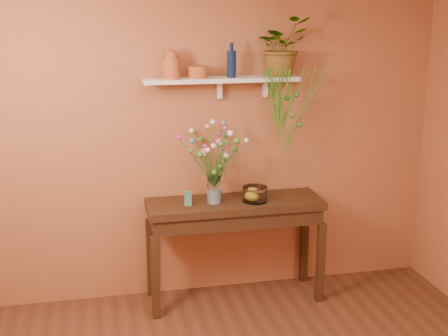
{
  "coord_description": "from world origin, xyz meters",
  "views": [
    {
      "loc": [
        -0.98,
        -2.96,
        2.48
      ],
      "look_at": [
        0.0,
        1.55,
        1.25
      ],
      "focal_mm": 47.87,
      "sensor_mm": 36.0,
      "label": 1
    }
  ],
  "objects_px": {
    "bouquet": "(215,150)",
    "glass_bowl": "(255,195)",
    "spider_plant": "(282,46)",
    "sideboard": "(235,215)",
    "blue_bottle": "(231,63)",
    "terracotta_jug": "(171,65)",
    "glass_vase": "(214,191)"
  },
  "relations": [
    {
      "from": "glass_vase",
      "to": "bouquet",
      "type": "bearing_deg",
      "value": -41.29
    },
    {
      "from": "spider_plant",
      "to": "sideboard",
      "type": "bearing_deg",
      "value": -161.71
    },
    {
      "from": "sideboard",
      "to": "terracotta_jug",
      "type": "height_order",
      "value": "terracotta_jug"
    },
    {
      "from": "spider_plant",
      "to": "glass_bowl",
      "type": "xyz_separation_m",
      "value": [
        -0.27,
        -0.19,
        -1.22
      ]
    },
    {
      "from": "terracotta_jug",
      "to": "bouquet",
      "type": "height_order",
      "value": "terracotta_jug"
    },
    {
      "from": "sideboard",
      "to": "bouquet",
      "type": "xyz_separation_m",
      "value": [
        -0.18,
        -0.03,
        0.59
      ]
    },
    {
      "from": "glass_vase",
      "to": "glass_bowl",
      "type": "xyz_separation_m",
      "value": [
        0.34,
        -0.03,
        -0.05
      ]
    },
    {
      "from": "blue_bottle",
      "to": "terracotta_jug",
      "type": "bearing_deg",
      "value": -179.13
    },
    {
      "from": "sideboard",
      "to": "glass_bowl",
      "type": "bearing_deg",
      "value": -18.34
    },
    {
      "from": "glass_bowl",
      "to": "terracotta_jug",
      "type": "bearing_deg",
      "value": 166.79
    },
    {
      "from": "blue_bottle",
      "to": "glass_bowl",
      "type": "height_order",
      "value": "blue_bottle"
    },
    {
      "from": "sideboard",
      "to": "spider_plant",
      "type": "relative_size",
      "value": 3.05
    },
    {
      "from": "sideboard",
      "to": "bouquet",
      "type": "relative_size",
      "value": 2.59
    },
    {
      "from": "terracotta_jug",
      "to": "blue_bottle",
      "type": "height_order",
      "value": "blue_bottle"
    },
    {
      "from": "blue_bottle",
      "to": "bouquet",
      "type": "distance_m",
      "value": 0.72
    },
    {
      "from": "terracotta_jug",
      "to": "spider_plant",
      "type": "relative_size",
      "value": 0.48
    },
    {
      "from": "bouquet",
      "to": "glass_bowl",
      "type": "bearing_deg",
      "value": -4.37
    },
    {
      "from": "terracotta_jug",
      "to": "glass_bowl",
      "type": "relative_size",
      "value": 1.11
    },
    {
      "from": "bouquet",
      "to": "glass_vase",
      "type": "bearing_deg",
      "value": 138.71
    },
    {
      "from": "bouquet",
      "to": "glass_bowl",
      "type": "relative_size",
      "value": 2.73
    },
    {
      "from": "terracotta_jug",
      "to": "spider_plant",
      "type": "height_order",
      "value": "spider_plant"
    },
    {
      "from": "terracotta_jug",
      "to": "glass_vase",
      "type": "bearing_deg",
      "value": -21.34
    },
    {
      "from": "glass_vase",
      "to": "bouquet",
      "type": "distance_m",
      "value": 0.35
    },
    {
      "from": "blue_bottle",
      "to": "glass_vase",
      "type": "relative_size",
      "value": 1.12
    },
    {
      "from": "sideboard",
      "to": "blue_bottle",
      "type": "relative_size",
      "value": 5.3
    },
    {
      "from": "glass_vase",
      "to": "glass_bowl",
      "type": "bearing_deg",
      "value": -5.12
    },
    {
      "from": "sideboard",
      "to": "bouquet",
      "type": "bearing_deg",
      "value": -171.34
    },
    {
      "from": "spider_plant",
      "to": "blue_bottle",
      "type": "bearing_deg",
      "value": -176.02
    },
    {
      "from": "blue_bottle",
      "to": "glass_vase",
      "type": "bearing_deg",
      "value": -142.76
    },
    {
      "from": "blue_bottle",
      "to": "glass_bowl",
      "type": "xyz_separation_m",
      "value": [
        0.17,
        -0.16,
        -1.09
      ]
    },
    {
      "from": "sideboard",
      "to": "glass_bowl",
      "type": "distance_m",
      "value": 0.25
    },
    {
      "from": "glass_vase",
      "to": "glass_bowl",
      "type": "height_order",
      "value": "glass_vase"
    }
  ]
}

